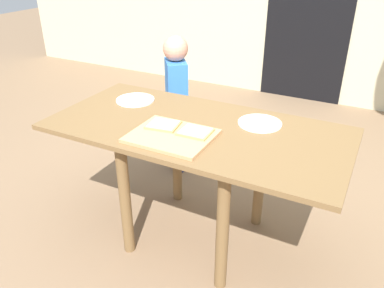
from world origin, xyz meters
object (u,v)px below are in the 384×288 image
cutting_board (172,136)px  plate_white_right (260,123)px  child_left (176,96)px  dining_table (196,144)px  pizza_slice_far_left (163,125)px  pizza_slice_far_right (195,132)px  plate_white_left (135,100)px

cutting_board → plate_white_right: bearing=46.2°
child_left → dining_table: bearing=-53.2°
child_left → pizza_slice_far_left: bearing=-65.0°
plate_white_right → child_left: 0.94m
cutting_board → pizza_slice_far_left: pizza_slice_far_left is taller
dining_table → pizza_slice_far_right: pizza_slice_far_right is taller
pizza_slice_far_left → plate_white_left: pizza_slice_far_left is taller
plate_white_right → child_left: bearing=148.4°
pizza_slice_far_left → child_left: (-0.36, 0.78, -0.16)m
pizza_slice_far_left → plate_white_right: 0.52m
plate_white_left → child_left: size_ratio=0.23×
dining_table → cutting_board: 0.21m
dining_table → cutting_board: size_ratio=3.94×
cutting_board → pizza_slice_far_right: 0.12m
cutting_board → child_left: 0.97m
plate_white_left → cutting_board: bearing=-36.4°
pizza_slice_far_left → pizza_slice_far_right: 0.19m
plate_white_right → plate_white_left: size_ratio=1.00×
pizza_slice_far_right → dining_table: bearing=113.4°
pizza_slice_far_left → plate_white_right: (0.43, 0.29, -0.02)m
pizza_slice_far_right → child_left: 0.96m
plate_white_right → plate_white_left: 0.80m
plate_white_left → pizza_slice_far_right: bearing=-25.7°
cutting_board → plate_white_right: (0.34, 0.36, -0.00)m
cutting_board → pizza_slice_far_right: (0.10, 0.07, 0.02)m
dining_table → cutting_board: bearing=-107.1°
pizza_slice_far_left → pizza_slice_far_right: same height
dining_table → plate_white_left: plate_white_left is taller
cutting_board → plate_white_left: bearing=143.6°
plate_white_right → plate_white_left: bearing=-178.3°
pizza_slice_far_left → plate_white_left: 0.45m
dining_table → child_left: child_left is taller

